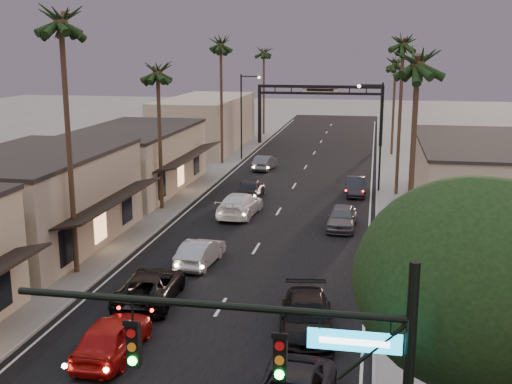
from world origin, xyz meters
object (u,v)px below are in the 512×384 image
at_px(palm_ra, 418,55).
at_px(oncoming_pickup, 150,286).
at_px(palm_lc, 157,66).
at_px(palm_far, 264,49).
at_px(streetlight_left, 244,110).
at_px(streetlight_right, 378,128).
at_px(palm_lb, 60,14).
at_px(palm_rb, 404,39).
at_px(oncoming_silver, 200,252).
at_px(traffic_signal, 313,381).
at_px(oncoming_red, 113,336).
at_px(palm_rc, 396,59).
at_px(corner_tree, 482,292).
at_px(arch, 320,100).
at_px(curbside_black, 307,317).
at_px(palm_ld, 221,40).

bearing_deg(palm_ra, oncoming_pickup, -157.84).
relative_size(palm_lc, palm_far, 0.92).
bearing_deg(streetlight_left, streetlight_right, -43.21).
distance_m(streetlight_left, palm_lb, 36.93).
height_order(palm_rb, oncoming_pickup, palm_rb).
height_order(palm_rb, oncoming_silver, palm_rb).
bearing_deg(streetlight_right, palm_ra, -85.43).
height_order(traffic_signal, streetlight_right, streetlight_right).
xyz_separation_m(streetlight_left, oncoming_red, (3.92, -44.40, -4.52)).
bearing_deg(palm_rc, corner_tree, -89.11).
height_order(traffic_signal, oncoming_silver, traffic_signal).
relative_size(arch, palm_rc, 1.25).
height_order(streetlight_left, palm_rb, palm_rb).
bearing_deg(oncoming_silver, palm_far, -78.99).
height_order(palm_rc, oncoming_silver, palm_rc).
bearing_deg(arch, palm_rc, -34.89).
distance_m(arch, palm_rb, 28.24).
distance_m(palm_lb, curbside_black, 18.71).
height_order(palm_lc, palm_ld, palm_ld).
xyz_separation_m(arch, oncoming_pickup, (-3.43, -50.90, -4.78)).
bearing_deg(curbside_black, oncoming_red, -163.21).
height_order(arch, palm_lb, palm_lb).
height_order(palm_far, oncoming_silver, palm_far).
xyz_separation_m(arch, palm_far, (-8.30, 8.00, 5.91)).
height_order(corner_tree, oncoming_red, corner_tree).
xyz_separation_m(palm_lb, palm_ld, (0.00, 33.00, -0.97)).
xyz_separation_m(oncoming_red, oncoming_pickup, (-0.42, 5.50, -0.06)).
xyz_separation_m(palm_ra, palm_rb, (0.00, 20.00, 0.97)).
relative_size(streetlight_left, palm_lc, 0.74).
bearing_deg(palm_lc, curbside_black, -56.12).
bearing_deg(oncoming_silver, palm_lc, -57.05).
xyz_separation_m(traffic_signal, palm_rc, (2.91, 60.00, 5.39)).
relative_size(streetlight_left, palm_rc, 0.74).
bearing_deg(streetlight_right, palm_ld, 147.21).
bearing_deg(oncoming_pickup, corner_tree, 133.91).
relative_size(streetlight_right, palm_far, 0.68).
xyz_separation_m(palm_ld, palm_rc, (17.20, 9.00, -1.95)).
distance_m(palm_ra, oncoming_red, 18.86).
height_order(arch, palm_lc, palm_lc).
xyz_separation_m(corner_tree, palm_ld, (-18.08, 47.55, 6.44)).
bearing_deg(oncoming_silver, palm_ld, -73.85).
distance_m(palm_ra, oncoming_silver, 15.44).
height_order(arch, curbside_black, arch).
height_order(palm_ld, palm_far, palm_ld).
bearing_deg(palm_rc, oncoming_silver, -105.74).
distance_m(palm_lb, palm_lc, 14.30).
bearing_deg(arch, palm_lb, -100.16).
distance_m(streetlight_right, oncoming_silver, 22.94).
bearing_deg(palm_rc, palm_ra, -90.00).
height_order(streetlight_right, palm_lb, palm_lb).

